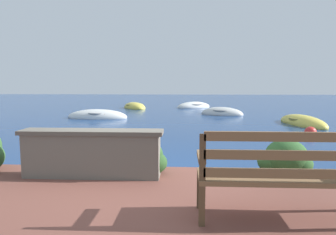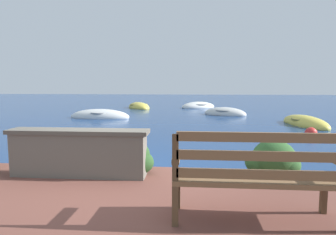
# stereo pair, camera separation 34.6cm
# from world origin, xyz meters

# --- Properties ---
(ground_plane) EXTENTS (80.00, 80.00, 0.00)m
(ground_plane) POSITION_xyz_m (0.00, 0.00, 0.00)
(ground_plane) COLOR navy
(park_bench) EXTENTS (1.62, 0.48, 0.93)m
(park_bench) POSITION_xyz_m (1.77, -1.88, 0.71)
(park_bench) COLOR brown
(park_bench) RESTS_ON patio_terrace
(stone_wall) EXTENTS (2.09, 0.39, 0.70)m
(stone_wall) POSITION_xyz_m (-0.53, -0.56, 0.57)
(stone_wall) COLOR #666056
(stone_wall) RESTS_ON patio_terrace
(hedge_clump_left) EXTENTS (0.81, 0.58, 0.55)m
(hedge_clump_left) POSITION_xyz_m (0.17, -0.36, 0.46)
(hedge_clump_left) COLOR #284C23
(hedge_clump_left) RESTS_ON patio_terrace
(hedge_clump_centre) EXTENTS (0.80, 0.57, 0.54)m
(hedge_clump_centre) POSITION_xyz_m (2.35, -0.31, 0.45)
(hedge_clump_centre) COLOR #2D5628
(hedge_clump_centre) RESTS_ON patio_terrace
(rowboat_nearest) EXTENTS (1.46, 3.03, 0.66)m
(rowboat_nearest) POSITION_xyz_m (5.46, 7.05, 0.06)
(rowboat_nearest) COLOR #DBC64C
(rowboat_nearest) RESTS_ON ground_plane
(rowboat_mid) EXTENTS (2.79, 1.01, 0.74)m
(rowboat_mid) POSITION_xyz_m (-3.17, 8.70, 0.06)
(rowboat_mid) COLOR silver
(rowboat_mid) RESTS_ON ground_plane
(rowboat_far) EXTENTS (2.45, 1.90, 0.70)m
(rowboat_far) POSITION_xyz_m (2.77, 10.61, 0.06)
(rowboat_far) COLOR silver
(rowboat_far) RESTS_ON ground_plane
(rowboat_outer) EXTENTS (2.24, 2.86, 0.68)m
(rowboat_outer) POSITION_xyz_m (-2.40, 14.50, 0.06)
(rowboat_outer) COLOR #DBC64C
(rowboat_outer) RESTS_ON ground_plane
(rowboat_distant) EXTENTS (2.69, 2.29, 0.71)m
(rowboat_distant) POSITION_xyz_m (1.48, 15.12, 0.06)
(rowboat_distant) COLOR silver
(rowboat_distant) RESTS_ON ground_plane
(mooring_buoy) EXTENTS (0.40, 0.40, 0.37)m
(mooring_buoy) POSITION_xyz_m (4.81, 4.71, 0.06)
(mooring_buoy) COLOR red
(mooring_buoy) RESTS_ON ground_plane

